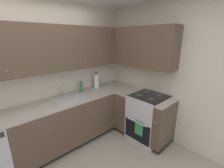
# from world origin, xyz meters

# --- Properties ---
(wall_back) EXTENTS (4.05, 0.05, 2.55)m
(wall_back) POSITION_xyz_m (0.00, 1.45, 1.27)
(wall_back) COLOR beige
(wall_back) RESTS_ON ground_plane
(wall_right) EXTENTS (0.05, 2.94, 2.55)m
(wall_right) POSITION_xyz_m (2.00, 0.00, 1.27)
(wall_right) COLOR beige
(wall_right) RESTS_ON ground_plane
(lower_cabinets_back) EXTENTS (1.85, 0.62, 0.87)m
(lower_cabinets_back) POSITION_xyz_m (0.45, 1.12, 0.44)
(lower_cabinets_back) COLOR brown
(lower_cabinets_back) RESTS_ON ground_plane
(countertop_back) EXTENTS (3.05, 0.60, 0.03)m
(countertop_back) POSITION_xyz_m (0.45, 1.12, 0.88)
(countertop_back) COLOR #B7A89E
(countertop_back) RESTS_ON lower_cabinets_back
(lower_cabinets_right) EXTENTS (0.62, 1.05, 0.87)m
(lower_cabinets_right) POSITION_xyz_m (1.68, 0.39, 0.44)
(lower_cabinets_right) COLOR brown
(lower_cabinets_right) RESTS_ON ground_plane
(countertop_right) EXTENTS (0.60, 1.05, 0.03)m
(countertop_right) POSITION_xyz_m (1.68, 0.39, 0.88)
(countertop_right) COLOR #B7A89E
(countertop_right) RESTS_ON lower_cabinets_right
(oven_range) EXTENTS (0.68, 0.62, 1.05)m
(oven_range) POSITION_xyz_m (1.69, 0.21, 0.46)
(oven_range) COLOR silver
(oven_range) RESTS_ON ground_plane
(upper_cabinets_back) EXTENTS (2.73, 0.34, 0.74)m
(upper_cabinets_back) POSITION_xyz_m (0.29, 1.26, 1.77)
(upper_cabinets_back) COLOR brown
(upper_cabinets_right) EXTENTS (0.32, 1.57, 0.74)m
(upper_cabinets_right) POSITION_xyz_m (1.82, 0.64, 1.77)
(upper_cabinets_right) COLOR brown
(sink) EXTENTS (0.58, 0.40, 0.10)m
(sink) POSITION_xyz_m (0.55, 1.09, 0.86)
(sink) COLOR #B7B7BC
(sink) RESTS_ON countertop_back
(faucet) EXTENTS (0.07, 0.16, 0.22)m
(faucet) POSITION_xyz_m (0.55, 1.30, 1.03)
(faucet) COLOR silver
(faucet) RESTS_ON countertop_back
(soap_bottle) EXTENTS (0.06, 0.06, 0.21)m
(soap_bottle) POSITION_xyz_m (0.92, 1.30, 0.99)
(soap_bottle) COLOR #338C4C
(soap_bottle) RESTS_ON countertop_back
(paper_towel_roll) EXTENTS (0.11, 0.11, 0.36)m
(paper_towel_roll) POSITION_xyz_m (1.28, 1.28, 1.05)
(paper_towel_roll) COLOR white
(paper_towel_roll) RESTS_ON countertop_back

